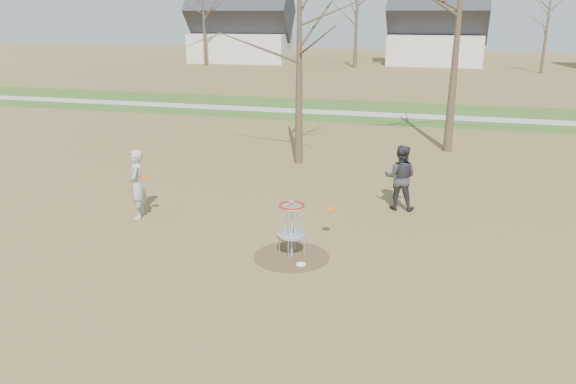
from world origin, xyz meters
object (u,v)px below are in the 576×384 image
object	(u,v)px
player_throwing	(400,177)
disc_grounded	(301,264)
disc_golf_basket	(292,220)
player_standing	(137,184)

from	to	relation	value
player_throwing	disc_grounded	distance (m)	4.96
player_throwing	disc_golf_basket	distance (m)	4.65
player_throwing	disc_golf_basket	size ratio (longest dim) A/B	1.41
disc_grounded	disc_golf_basket	distance (m)	1.03
disc_grounded	player_throwing	bearing A→B (deg)	68.04
player_throwing	disc_grounded	bearing A→B (deg)	70.00
player_throwing	disc_grounded	size ratio (longest dim) A/B	8.67
player_standing	player_throwing	distance (m)	7.47
player_standing	disc_golf_basket	bearing A→B (deg)	51.37
player_standing	disc_golf_basket	world-z (taller)	player_standing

